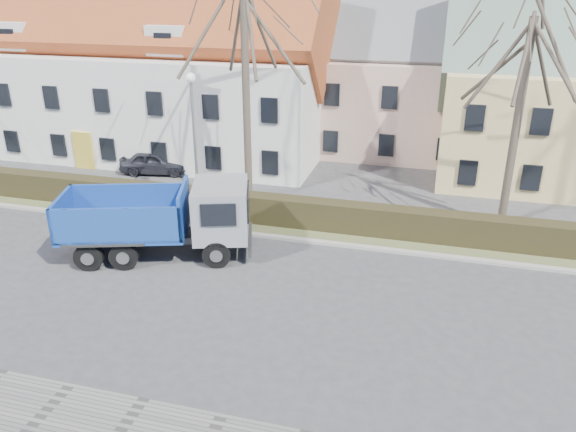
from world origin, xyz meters
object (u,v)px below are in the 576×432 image
(cart_frame, at_px, (183,224))
(parked_car_a, at_px, (155,162))
(streetlight, at_px, (195,142))
(dump_truck, at_px, (150,220))

(cart_frame, height_order, parked_car_a, parked_car_a)
(cart_frame, bearing_deg, streetlight, 99.03)
(dump_truck, height_order, streetlight, streetlight)
(streetlight, relative_size, cart_frame, 9.21)
(dump_truck, xyz_separation_m, parked_car_a, (-4.75, 9.39, -0.88))
(streetlight, height_order, parked_car_a, streetlight)
(dump_truck, bearing_deg, parked_car_a, 98.87)
(streetlight, height_order, cart_frame, streetlight)
(streetlight, bearing_deg, dump_truck, -87.21)
(streetlight, bearing_deg, cart_frame, -80.97)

